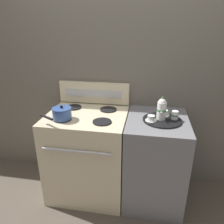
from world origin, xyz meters
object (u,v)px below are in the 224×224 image
object	(u,v)px
teacup_left	(151,118)
stove	(88,154)
saucepan	(62,113)
teacup_right	(164,113)
serving_tray	(162,120)
creamer_jug	(175,115)
teapot	(162,109)

from	to	relation	value
teacup_left	stove	bearing A→B (deg)	173.24
saucepan	teacup_right	distance (m)	0.96
stove	serving_tray	distance (m)	0.85
serving_tray	creamer_jug	distance (m)	0.12
stove	teacup_right	distance (m)	0.89
saucepan	teacup_right	world-z (taller)	saucepan
teacup_left	creamer_jug	bearing A→B (deg)	18.11
stove	teacup_left	xyz separation A→B (m)	(0.62, -0.07, 0.49)
serving_tray	teapot	size ratio (longest dim) A/B	1.64
stove	creamer_jug	world-z (taller)	creamer_jug
stove	teacup_left	size ratio (longest dim) A/B	8.90
stove	teapot	distance (m)	0.90
teapot	teacup_right	world-z (taller)	teapot
saucepan	creamer_jug	bearing A→B (deg)	8.42
stove	teacup_right	xyz separation A→B (m)	(0.74, 0.08, 0.49)
teacup_left	teacup_right	world-z (taller)	same
serving_tray	teacup_right	xyz separation A→B (m)	(0.02, 0.10, 0.03)
serving_tray	teapot	distance (m)	0.11
teapot	serving_tray	bearing A→B (deg)	-9.89
stove	saucepan	distance (m)	0.57
serving_tray	teacup_right	size ratio (longest dim) A/B	3.44
teacup_right	creamer_jug	world-z (taller)	creamer_jug
stove	creamer_jug	size ratio (longest dim) A/B	11.58
serving_tray	teacup_right	bearing A→B (deg)	77.97
teacup_right	stove	bearing A→B (deg)	-173.95
stove	teacup_left	bearing A→B (deg)	-6.76
teapot	teacup_right	distance (m)	0.13
saucepan	teacup_left	xyz separation A→B (m)	(0.81, 0.08, -0.03)
stove	saucepan	world-z (taller)	saucepan
stove	creamer_jug	bearing A→B (deg)	-0.29
saucepan	teapot	distance (m)	0.91
stove	serving_tray	world-z (taller)	serving_tray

